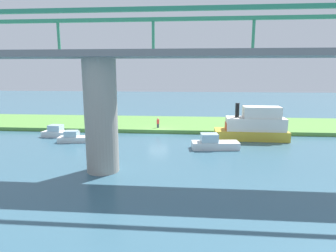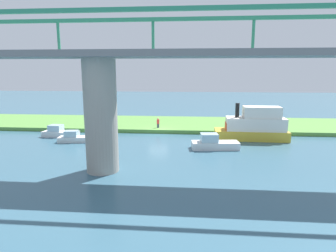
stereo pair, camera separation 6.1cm
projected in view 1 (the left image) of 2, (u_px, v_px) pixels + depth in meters
The scene contains 10 objects.
ground_plane at pixel (158, 134), 38.65m from camera, with size 160.00×160.00×0.00m, color #386075.
grassy_bank at pixel (163, 124), 44.48m from camera, with size 80.00×12.00×0.50m, color #5B9342.
bridge_pylon at pixel (101, 116), 23.40m from camera, with size 2.63×2.63×9.20m, color #9E998E.
bridge_span at pixel (98, 51), 22.48m from camera, with size 56.56×4.30×3.25m.
person_on_bank at pixel (158, 123), 39.96m from camera, with size 0.46×0.46×1.39m.
mooring_post at pixel (98, 124), 40.77m from camera, with size 0.20×0.20×0.83m, color brown.
motorboat_red at pixel (254, 126), 35.13m from camera, with size 8.68×3.06×4.41m.
riverboat_paddlewheel at pixel (214, 143), 31.01m from camera, with size 5.13×2.30×1.65m.
motorboat_white at pixel (59, 133), 36.76m from camera, with size 4.59×1.95×1.49m.
pontoon_yellow at pixel (75, 138), 34.09m from camera, with size 4.18×1.98×1.34m.
Camera 1 is at (-4.55, 37.54, 8.17)m, focal length 31.12 mm.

